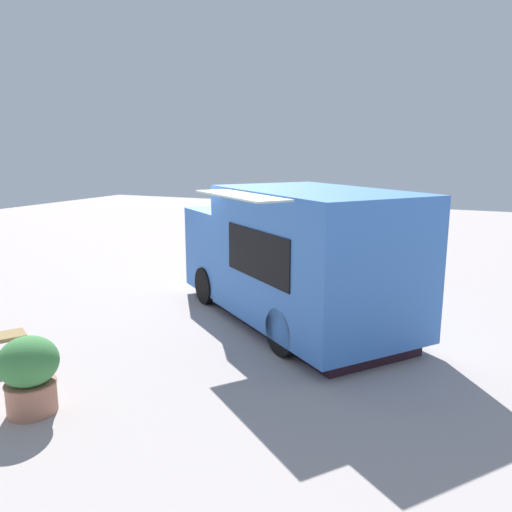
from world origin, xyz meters
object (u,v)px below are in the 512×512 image
Objects in this scene: person_customer at (421,263)px; trash_bin at (293,251)px; planter_flowering_far at (210,239)px; planter_flowering_near at (29,373)px; food_truck at (294,259)px; planter_flowering_side at (305,245)px.

person_customer reaches higher than trash_bin.
planter_flowering_far is (-1.25, -6.80, -0.09)m from person_customer.
planter_flowering_near is 8.94m from trash_bin.
food_truck is 5.73× the size of planter_flowering_near.
trash_bin is (1.29, 3.39, 0.12)m from planter_flowering_far.
trash_bin is (-8.94, 0.11, -0.11)m from planter_flowering_near.
food_truck is at bearing 41.30° from planter_flowering_far.
person_customer is at bearing 158.62° from planter_flowering_near.
planter_flowering_near is at bearing -0.68° from trash_bin.
planter_flowering_near is 1.73× the size of planter_flowering_far.
planter_flowering_side is (0.05, 3.31, 0.09)m from planter_flowering_far.
planter_flowering_side is at bearing -176.22° from trash_bin.
person_customer is 6.91m from planter_flowering_far.
trash_bin reaches higher than planter_flowering_far.
planter_flowering_side is at bearing -108.96° from person_customer.
planter_flowering_far is at bearing -90.84° from planter_flowering_side.
person_customer is 1.63× the size of planter_flowering_far.
person_customer is 1.32× the size of planter_flowering_side.
trash_bin is at bearing 69.17° from planter_flowering_far.
planter_flowering_near is at bearing 17.79° from planter_flowering_far.
planter_flowering_far is 0.70× the size of trash_bin.
trash_bin is at bearing -159.84° from food_truck.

